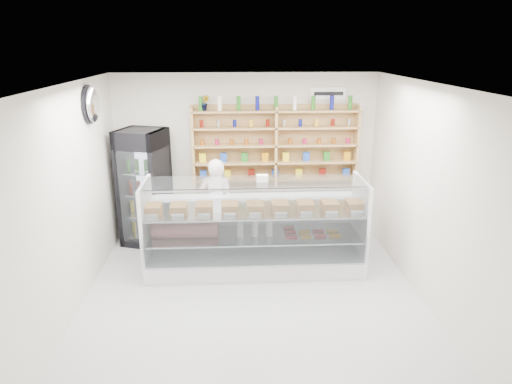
{
  "coord_description": "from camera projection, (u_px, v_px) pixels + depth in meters",
  "views": [
    {
      "loc": [
        -0.25,
        -5.3,
        3.25
      ],
      "look_at": [
        0.09,
        0.9,
        1.23
      ],
      "focal_mm": 32.0,
      "sensor_mm": 36.0,
      "label": 1
    }
  ],
  "objects": [
    {
      "name": "room",
      "position": [
        253.0,
        201.0,
        5.62
      ],
      "size": [
        5.0,
        5.0,
        5.0
      ],
      "color": "#98999D",
      "rests_on": "ground"
    },
    {
      "name": "wall_sign",
      "position": [
        328.0,
        93.0,
        7.71
      ],
      "size": [
        0.62,
        0.03,
        0.2
      ],
      "primitive_type": "cube",
      "color": "white",
      "rests_on": "back_wall"
    },
    {
      "name": "drinks_cooler",
      "position": [
        145.0,
        187.0,
        7.58
      ],
      "size": [
        0.88,
        0.87,
        1.95
      ],
      "rotation": [
        0.0,
        0.0,
        -0.32
      ],
      "color": "black",
      "rests_on": "floor"
    },
    {
      "name": "shop_worker",
      "position": [
        217.0,
        205.0,
        7.34
      ],
      "size": [
        0.61,
        0.44,
        1.55
      ],
      "primitive_type": "imported",
      "rotation": [
        0.0,
        0.0,
        3.01
      ],
      "color": "silver",
      "rests_on": "floor"
    },
    {
      "name": "display_counter",
      "position": [
        255.0,
        245.0,
        6.84
      ],
      "size": [
        3.2,
        0.96,
        1.39
      ],
      "color": "white",
      "rests_on": "floor"
    },
    {
      "name": "wall_shelving",
      "position": [
        276.0,
        145.0,
        7.8
      ],
      "size": [
        2.84,
        0.28,
        1.33
      ],
      "color": "tan",
      "rests_on": "back_wall"
    },
    {
      "name": "security_mirror",
      "position": [
        93.0,
        104.0,
        6.32
      ],
      "size": [
        0.15,
        0.5,
        0.5
      ],
      "primitive_type": "ellipsoid",
      "color": "silver",
      "rests_on": "left_wall"
    },
    {
      "name": "potted_plant",
      "position": [
        205.0,
        103.0,
        7.52
      ],
      "size": [
        0.14,
        0.12,
        0.26
      ],
      "primitive_type": "imported",
      "rotation": [
        0.0,
        0.0,
        -0.01
      ],
      "color": "#1E6626",
      "rests_on": "wall_shelving"
    }
  ]
}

